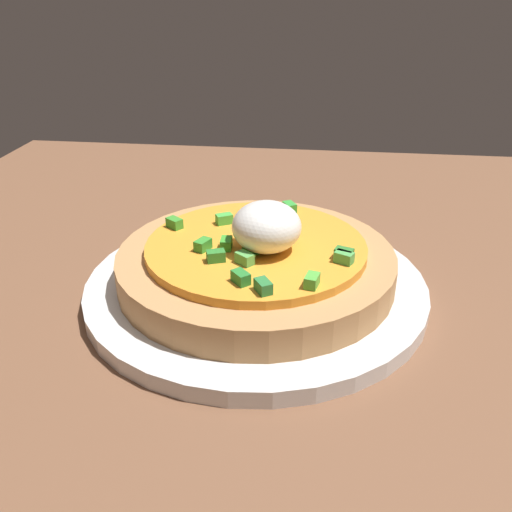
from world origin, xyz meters
TOP-DOWN VIEW (x-y plane):
  - dining_table at (0.00, 0.00)cm, footprint 91.78×71.15cm
  - plate at (-6.51, -5.00)cm, footprint 26.28×26.28cm
  - pizza at (-6.45, -5.09)cm, footprint 21.15×21.15cm

SIDE VIEW (x-z plane):
  - dining_table at x=0.00cm, z-range 0.00..2.10cm
  - plate at x=-6.51cm, z-range 2.10..3.35cm
  - pizza at x=-6.45cm, z-range 1.66..8.44cm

